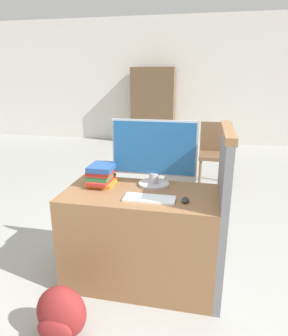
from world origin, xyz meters
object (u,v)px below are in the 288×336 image
object	(u,v)px
mouse	(185,200)
book_stack	(101,175)
monitor	(154,153)
keyboard	(150,199)
far_chair	(215,150)
backpack	(61,314)

from	to	relation	value
mouse	book_stack	xyz separation A→B (m)	(-0.66, 0.20, 0.07)
monitor	keyboard	world-z (taller)	monitor
monitor	far_chair	xyz separation A→B (m)	(0.51, 2.20, -0.49)
book_stack	far_chair	size ratio (longest dim) A/B	0.31
monitor	mouse	world-z (taller)	monitor
book_stack	far_chair	bearing A→B (deg)	68.16
book_stack	backpack	distance (m)	0.99
mouse	book_stack	size ratio (longest dim) A/B	0.31
monitor	keyboard	size ratio (longest dim) A/B	1.82
far_chair	mouse	bearing A→B (deg)	-95.20
far_chair	book_stack	bearing A→B (deg)	-111.26
keyboard	book_stack	bearing A→B (deg)	152.82
keyboard	far_chair	size ratio (longest dim) A/B	0.39
book_stack	far_chair	distance (m)	2.47
mouse	keyboard	bearing A→B (deg)	-177.08
book_stack	mouse	bearing A→B (deg)	-17.06
keyboard	mouse	world-z (taller)	mouse
keyboard	mouse	xyz separation A→B (m)	(0.24, 0.01, 0.01)
mouse	backpack	bearing A→B (deg)	-141.77
monitor	far_chair	bearing A→B (deg)	76.86
monitor	mouse	bearing A→B (deg)	-46.35
book_stack	far_chair	xyz separation A→B (m)	(0.91, 2.28, -0.31)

